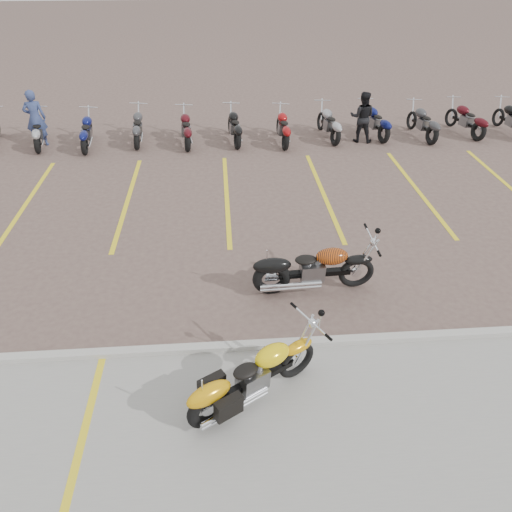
{
  "coord_description": "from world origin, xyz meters",
  "views": [
    {
      "loc": [
        -0.14,
        -8.44,
        6.2
      ],
      "look_at": [
        0.49,
        -0.19,
        0.75
      ],
      "focal_mm": 35.0,
      "sensor_mm": 36.0,
      "label": 1
    }
  ],
  "objects_px": {
    "flame_cruiser": "(311,270)",
    "person_b": "(362,117)",
    "yellow_cruiser": "(251,378)",
    "person_a": "(35,118)"
  },
  "relations": [
    {
      "from": "flame_cruiser",
      "to": "person_a",
      "type": "xyz_separation_m",
      "value": [
        -7.78,
        8.78,
        0.43
      ]
    },
    {
      "from": "flame_cruiser",
      "to": "person_b",
      "type": "relative_size",
      "value": 1.46
    },
    {
      "from": "yellow_cruiser",
      "to": "person_b",
      "type": "xyz_separation_m",
      "value": [
        4.54,
        11.08,
        0.37
      ]
    },
    {
      "from": "person_a",
      "to": "person_b",
      "type": "relative_size",
      "value": 1.1
    },
    {
      "from": "yellow_cruiser",
      "to": "person_b",
      "type": "bearing_deg",
      "value": 36.57
    },
    {
      "from": "person_a",
      "to": "person_b",
      "type": "bearing_deg",
      "value": 167.78
    },
    {
      "from": "flame_cruiser",
      "to": "person_b",
      "type": "bearing_deg",
      "value": 66.88
    },
    {
      "from": "flame_cruiser",
      "to": "person_b",
      "type": "xyz_separation_m",
      "value": [
        3.15,
        8.33,
        0.34
      ]
    },
    {
      "from": "flame_cruiser",
      "to": "person_a",
      "type": "height_order",
      "value": "person_a"
    },
    {
      "from": "yellow_cruiser",
      "to": "person_a",
      "type": "height_order",
      "value": "person_a"
    }
  ]
}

